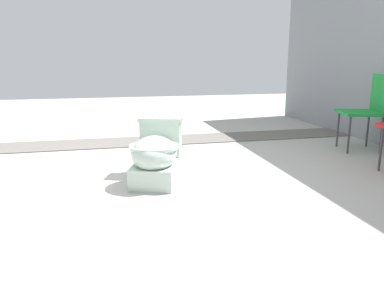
% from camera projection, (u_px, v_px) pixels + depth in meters
% --- Properties ---
extents(ground_plane, '(14.00, 14.00, 0.00)m').
position_uv_depth(ground_plane, '(129.00, 177.00, 3.21)').
color(ground_plane, '#A8A59E').
extents(gravel_strip, '(0.56, 8.00, 0.01)m').
position_uv_depth(gravel_strip, '(162.00, 140.00, 4.65)').
color(gravel_strip, '#605B56').
rests_on(gravel_strip, ground).
extents(toilet, '(0.72, 0.56, 0.52)m').
position_uv_depth(toilet, '(157.00, 155.00, 3.08)').
color(toilet, '#B2C6B7').
rests_on(toilet, ground).
extents(folding_chair_left, '(0.54, 0.54, 0.83)m').
position_uv_depth(folding_chair_left, '(371.00, 104.00, 4.07)').
color(folding_chair_left, '#1E8C38').
rests_on(folding_chair_left, ground).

